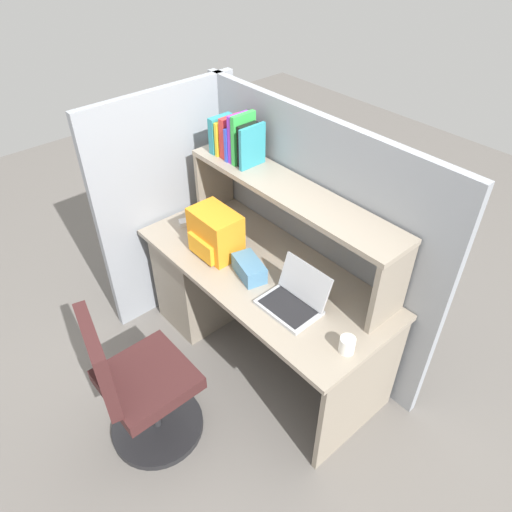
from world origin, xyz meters
The scene contains 12 objects.
ground_plane centered at (0.00, 0.00, 0.00)m, with size 8.00×8.00×0.00m, color slate.
desk centered at (-0.39, 0.00, 0.40)m, with size 1.60×0.70×0.73m.
cubicle_partition_rear centered at (0.00, 0.38, 0.78)m, with size 1.84×0.05×1.55m, color gray.
cubicle_partition_left centered at (-0.85, -0.05, 0.78)m, with size 0.05×1.06×1.55m, color gray.
overhead_hutch centered at (0.00, 0.20, 1.08)m, with size 1.44×0.28×0.45m.
reference_books_on_shelf centered at (-0.46, 0.20, 1.30)m, with size 0.30×0.18×0.29m.
laptop centered at (0.33, -0.07, 0.78)m, with size 0.32×0.27×0.22m.
backpack centered at (-0.30, -0.10, 0.86)m, with size 0.30×0.22×0.27m.
computer_mouse centered at (-0.65, -0.07, 0.75)m, with size 0.06×0.10×0.03m, color silver.
paper_cup centered at (0.71, -0.10, 0.77)m, with size 0.08×0.08×0.09m, color white.
tissue_box centered at (-0.01, -0.09, 0.78)m, with size 0.22×0.12×0.10m, color teal.
office_chair centered at (0.01, -0.87, 0.39)m, with size 0.52×0.53×0.93m.
Camera 1 is at (1.55, -1.40, 2.51)m, focal length 33.64 mm.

